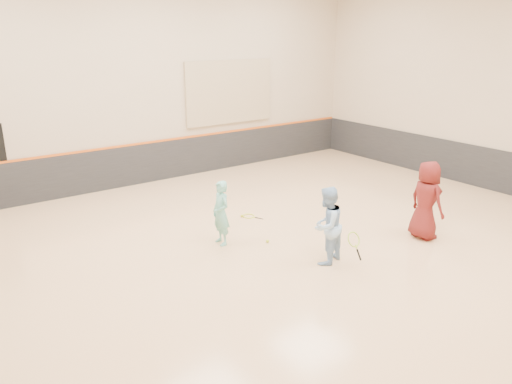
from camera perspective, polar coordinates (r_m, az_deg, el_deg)
room at (r=10.41m, az=2.19°, el=-2.11°), size 15.04×12.04×6.22m
wainscot_back at (r=15.40m, az=-11.72°, el=3.37°), size 14.90×0.04×1.20m
wainscot_right at (r=16.02m, az=23.70°, el=2.77°), size 0.04×11.90×1.20m
accent_stripe at (r=15.25m, az=-11.85°, el=5.61°), size 14.90×0.03×0.06m
acoustic_panel at (r=16.36m, az=-3.03°, el=11.34°), size 3.20×0.08×2.00m
girl at (r=10.60m, az=-4.02°, el=-2.41°), size 0.37×0.53×1.40m
instructor at (r=9.80m, az=8.08°, el=-3.82°), size 0.90×0.78×1.56m
young_man at (r=11.46m, az=18.90°, el=-0.89°), size 0.66×0.91×1.74m
held_racket at (r=9.84m, az=11.10°, el=-5.34°), size 0.37×0.37×0.63m
spare_racket at (r=12.34m, az=-0.85°, el=-2.68°), size 0.66×0.66×0.06m
ball_under_racket at (r=10.87m, az=1.32°, el=-5.63°), size 0.07×0.07×0.07m
ball_in_hand at (r=11.55m, az=19.99°, el=0.22°), size 0.07×0.07×0.07m
ball_beside_spare at (r=12.31m, az=-1.63°, el=-2.73°), size 0.07×0.07×0.07m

